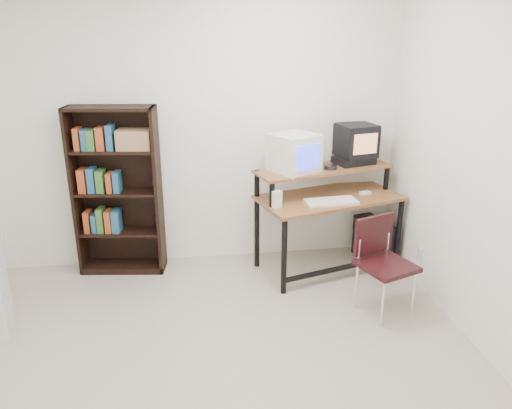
{
  "coord_description": "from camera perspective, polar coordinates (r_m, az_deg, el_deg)",
  "views": [
    {
      "loc": [
        -0.07,
        -2.7,
        2.26
      ],
      "look_at": [
        0.48,
        1.1,
        0.87
      ],
      "focal_mm": 35.0,
      "sensor_mm": 36.0,
      "label": 1
    }
  ],
  "objects": [
    {
      "name": "floor",
      "position": [
        3.52,
        -5.49,
        -20.23
      ],
      "size": [
        4.0,
        4.0,
        0.01
      ],
      "primitive_type": "cube",
      "color": "beige",
      "rests_on": "ground"
    },
    {
      "name": "back_wall",
      "position": [
        4.8,
        -7.28,
        8.19
      ],
      "size": [
        4.0,
        0.01,
        2.6
      ],
      "primitive_type": "cube",
      "color": "white",
      "rests_on": "floor"
    },
    {
      "name": "computer_desk",
      "position": [
        4.78,
        8.22,
        0.62
      ],
      "size": [
        1.45,
        1.0,
        0.98
      ],
      "rotation": [
        0.0,
        0.0,
        0.28
      ],
      "color": "#925D30",
      "rests_on": "floor"
    },
    {
      "name": "crt_monitor",
      "position": [
        4.61,
        4.39,
        5.87
      ],
      "size": [
        0.51,
        0.51,
        0.35
      ],
      "rotation": [
        0.0,
        0.0,
        0.53
      ],
      "color": "white",
      "rests_on": "computer_desk"
    },
    {
      "name": "vcr",
      "position": [
        4.96,
        11.08,
        4.93
      ],
      "size": [
        0.42,
        0.35,
        0.08
      ],
      "primitive_type": "cube",
      "rotation": [
        0.0,
        0.0,
        0.27
      ],
      "color": "black",
      "rests_on": "computer_desk"
    },
    {
      "name": "crt_tv",
      "position": [
        4.94,
        11.38,
        7.2
      ],
      "size": [
        0.4,
        0.39,
        0.31
      ],
      "rotation": [
        0.0,
        0.0,
        0.23
      ],
      "color": "black",
      "rests_on": "vcr"
    },
    {
      "name": "cd_spindle",
      "position": [
        4.74,
        8.51,
        4.19
      ],
      "size": [
        0.13,
        0.13,
        0.05
      ],
      "primitive_type": "cylinder",
      "rotation": [
        0.0,
        0.0,
        0.07
      ],
      "color": "#26262B",
      "rests_on": "computer_desk"
    },
    {
      "name": "keyboard",
      "position": [
        4.58,
        8.59,
        0.26
      ],
      "size": [
        0.48,
        0.24,
        0.03
      ],
      "primitive_type": "cube",
      "rotation": [
        0.0,
        0.0,
        0.06
      ],
      "color": "white",
      "rests_on": "computer_desk"
    },
    {
      "name": "mousepad",
      "position": [
        4.85,
        12.33,
        0.96
      ],
      "size": [
        0.26,
        0.24,
        0.01
      ],
      "primitive_type": "cube",
      "rotation": [
        0.0,
        0.0,
        0.29
      ],
      "color": "black",
      "rests_on": "computer_desk"
    },
    {
      "name": "mouse",
      "position": [
        4.87,
        12.38,
        1.26
      ],
      "size": [
        0.11,
        0.09,
        0.03
      ],
      "primitive_type": "cube",
      "rotation": [
        0.0,
        0.0,
        0.3
      ],
      "color": "white",
      "rests_on": "mousepad"
    },
    {
      "name": "desk_speaker",
      "position": [
        4.4,
        2.31,
        0.55
      ],
      "size": [
        0.11,
        0.1,
        0.17
      ],
      "primitive_type": "cube",
      "rotation": [
        0.0,
        0.0,
        0.47
      ],
      "color": "white",
      "rests_on": "computer_desk"
    },
    {
      "name": "pc_tower",
      "position": [
        5.18,
        13.21,
        -3.98
      ],
      "size": [
        0.3,
        0.48,
        0.42
      ],
      "primitive_type": "cube",
      "rotation": [
        0.0,
        0.0,
        0.24
      ],
      "color": "black",
      "rests_on": "floor"
    },
    {
      "name": "school_chair",
      "position": [
        4.2,
        14.16,
        -5.69
      ],
      "size": [
        0.51,
        0.51,
        0.8
      ],
      "rotation": [
        0.0,
        0.0,
        0.35
      ],
      "color": "black",
      "rests_on": "floor"
    },
    {
      "name": "bookshelf",
      "position": [
        4.82,
        -15.54,
        1.78
      ],
      "size": [
        0.82,
        0.37,
        1.59
      ],
      "rotation": [
        0.0,
        0.0,
        -0.14
      ],
      "color": "black",
      "rests_on": "floor"
    },
    {
      "name": "wall_outlet",
      "position": [
        4.78,
        18.2,
        -5.37
      ],
      "size": [
        0.02,
        0.08,
        0.12
      ],
      "primitive_type": "cube",
      "color": "beige",
      "rests_on": "right_wall"
    }
  ]
}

